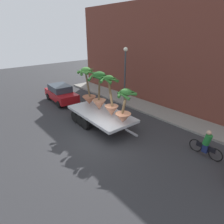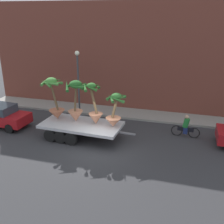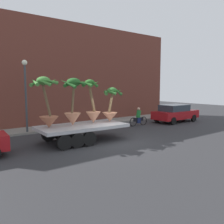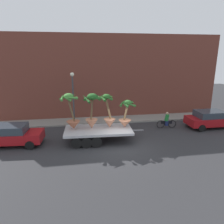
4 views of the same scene
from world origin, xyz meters
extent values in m
plane|color=#2D2D30|center=(0.00, 0.00, 0.00)|extent=(60.00, 60.00, 0.00)
cube|color=gray|center=(0.00, 6.10, 0.07)|extent=(24.00, 2.20, 0.15)
cube|color=brown|center=(0.00, 7.80, 4.28)|extent=(24.00, 1.20, 8.55)
cube|color=#B7BABF|center=(-1.61, 1.13, 0.89)|extent=(5.24, 2.72, 0.18)
cylinder|color=black|center=(-3.21, 2.37, 0.40)|extent=(0.81, 0.25, 0.80)
cylinder|color=black|center=(-3.30, 0.02, 0.40)|extent=(0.81, 0.25, 0.80)
cylinder|color=black|center=(-2.49, 2.34, 0.40)|extent=(0.81, 0.25, 0.80)
cylinder|color=black|center=(-2.59, 0.00, 0.40)|extent=(0.81, 0.25, 0.80)
cylinder|color=black|center=(-1.77, 2.31, 0.40)|extent=(0.81, 0.25, 0.80)
cylinder|color=black|center=(-1.87, -0.03, 0.40)|extent=(0.81, 0.25, 0.80)
cube|color=slate|center=(1.45, 1.00, 0.74)|extent=(1.00, 0.14, 0.10)
cone|color=tan|center=(-2.10, 1.39, 1.34)|extent=(0.97, 0.97, 0.72)
cylinder|color=brown|center=(-2.05, 1.39, 2.59)|extent=(0.31, 0.14, 1.78)
ellipsoid|color=#235B23|center=(-2.00, 1.39, 3.48)|extent=(0.80, 0.80, 0.50)
cone|color=#235B23|center=(-1.51, 1.43, 3.44)|extent=(0.28, 1.01, 0.36)
cone|color=#235B23|center=(-1.89, 1.78, 3.42)|extent=(0.87, 0.42, 0.42)
cone|color=#235B23|center=(-2.35, 1.64, 3.41)|extent=(0.68, 0.84, 0.47)
cone|color=#235B23|center=(-2.48, 1.14, 3.40)|extent=(0.66, 1.05, 0.58)
cone|color=#235B23|center=(-1.82, 0.96, 3.44)|extent=(0.95, 0.54, 0.36)
cone|color=tan|center=(0.49, 1.24, 1.27)|extent=(0.97, 0.97, 0.59)
cylinder|color=brown|center=(0.59, 1.24, 2.27)|extent=(0.46, 0.16, 1.40)
ellipsoid|color=#387A33|center=(0.68, 1.24, 2.97)|extent=(0.65, 0.65, 0.41)
cone|color=#387A33|center=(1.08, 1.22, 2.94)|extent=(0.25, 0.84, 0.33)
cone|color=#387A33|center=(0.85, 1.64, 2.93)|extent=(0.89, 0.53, 0.38)
cone|color=#387A33|center=(0.32, 1.44, 2.90)|extent=(0.59, 0.84, 0.47)
cone|color=#387A33|center=(0.40, 1.01, 2.89)|extent=(0.62, 0.71, 0.45)
cone|color=#387A33|center=(0.84, 0.84, 2.89)|extent=(0.90, 0.52, 0.50)
cone|color=#B26647|center=(-3.50, 1.49, 1.29)|extent=(1.04, 1.04, 0.61)
cylinder|color=brown|center=(-3.62, 1.49, 2.57)|extent=(0.55, 0.14, 1.93)
ellipsoid|color=#428438|center=(-3.75, 1.49, 3.54)|extent=(0.73, 0.73, 0.46)
cone|color=#428438|center=(-3.25, 1.46, 3.48)|extent=(0.27, 1.02, 0.48)
cone|color=#428438|center=(-3.60, 1.92, 3.49)|extent=(0.94, 0.50, 0.43)
cone|color=#428438|center=(-4.02, 1.88, 3.47)|extent=(0.90, 0.71, 0.53)
cone|color=#428438|center=(-4.21, 1.50, 3.48)|extent=(0.22, 0.95, 0.48)
cone|color=#428438|center=(-3.89, 1.12, 3.47)|extent=(0.84, 0.48, 0.48)
cone|color=#428438|center=(-3.56, 1.02, 3.51)|extent=(1.03, 0.58, 0.36)
cone|color=tan|center=(-0.70, 1.34, 1.33)|extent=(0.90, 0.90, 0.70)
cylinder|color=brown|center=(-0.82, 1.34, 2.58)|extent=(0.54, 0.16, 1.78)
ellipsoid|color=#2D6B28|center=(-0.93, 1.34, 3.47)|extent=(0.59, 0.59, 0.37)
cone|color=#2D6B28|center=(-0.55, 1.41, 3.41)|extent=(0.34, 0.83, 0.44)
cone|color=#2D6B28|center=(-0.80, 1.69, 3.43)|extent=(0.80, 0.46, 0.35)
cone|color=#2D6B28|center=(-1.31, 1.52, 3.41)|extent=(0.55, 0.87, 0.44)
cone|color=#2D6B28|center=(-1.29, 1.15, 3.41)|extent=(0.55, 0.82, 0.45)
cone|color=#2D6B28|center=(-0.80, 1.05, 3.39)|extent=(0.68, 0.46, 0.44)
torus|color=black|center=(5.41, 3.12, 0.34)|extent=(0.74, 0.10, 0.74)
torus|color=black|center=(4.31, 3.18, 0.34)|extent=(0.74, 0.10, 0.74)
cube|color=black|center=(4.86, 3.15, 0.52)|extent=(1.04, 0.12, 0.28)
cylinder|color=#1E702D|center=(4.86, 3.15, 0.97)|extent=(0.46, 0.36, 0.65)
sphere|color=tan|center=(4.86, 3.15, 1.39)|extent=(0.24, 0.24, 0.24)
cube|color=navy|center=(4.86, 3.15, 0.44)|extent=(0.29, 0.25, 0.44)
cube|color=maroon|center=(8.98, 2.62, 0.67)|extent=(4.55, 1.91, 0.70)
cube|color=#2D3842|center=(8.76, 2.62, 1.30)|extent=(2.51, 1.71, 0.56)
cylinder|color=black|center=(10.45, 3.52, 0.32)|extent=(0.64, 0.20, 0.64)
cylinder|color=black|center=(10.47, 1.74, 0.32)|extent=(0.64, 0.20, 0.64)
cylinder|color=black|center=(7.50, 3.50, 0.32)|extent=(0.64, 0.20, 0.64)
cylinder|color=black|center=(7.51, 1.72, 0.32)|extent=(0.64, 0.20, 0.64)
cylinder|color=#383D42|center=(-3.52, 5.30, 2.40)|extent=(0.14, 0.14, 4.50)
sphere|color=#EAEACC|center=(-3.52, 5.30, 4.80)|extent=(0.36, 0.36, 0.36)
camera|label=1|loc=(7.95, -6.12, 6.20)|focal=30.16mm
camera|label=2|loc=(4.71, -13.47, 7.68)|focal=42.80mm
camera|label=3|loc=(-8.52, -10.86, 3.28)|focal=37.93mm
camera|label=4|loc=(-2.93, -13.85, 6.49)|focal=33.13mm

